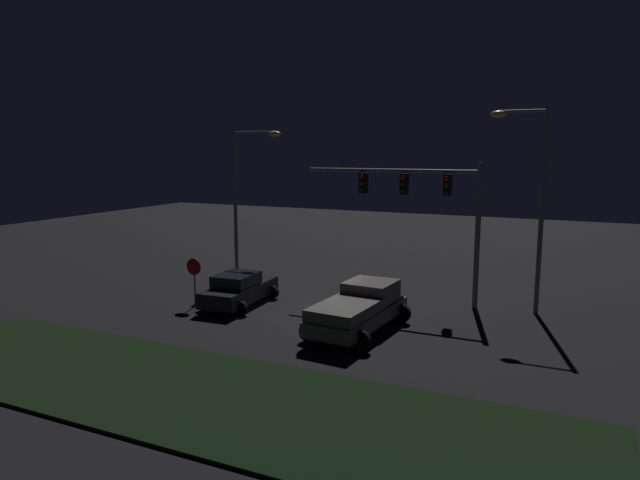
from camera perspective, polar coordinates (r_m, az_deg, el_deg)
ground_plane at (r=24.82m, az=0.89°, el=-7.36°), size 80.00×80.00×0.00m
grass_median at (r=17.24m, az=-12.18°, el=-14.97°), size 22.61×5.73×0.10m
pickup_truck at (r=22.13m, az=4.07°, el=-6.73°), size 3.18×5.55×1.80m
car_sedan at (r=26.04m, az=-8.25°, el=-4.98°), size 2.63×4.49×1.51m
traffic_signal_gantry at (r=26.05m, az=10.53°, el=4.25°), size 8.32×0.56×6.50m
street_lamp_left at (r=30.86m, az=-7.68°, el=5.53°), size 2.98×0.44×8.14m
street_lamp_right at (r=25.52m, az=20.74°, el=5.01°), size 2.41×0.44×8.81m
stop_sign at (r=25.98m, az=-12.67°, el=-3.28°), size 0.76×0.08×2.23m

